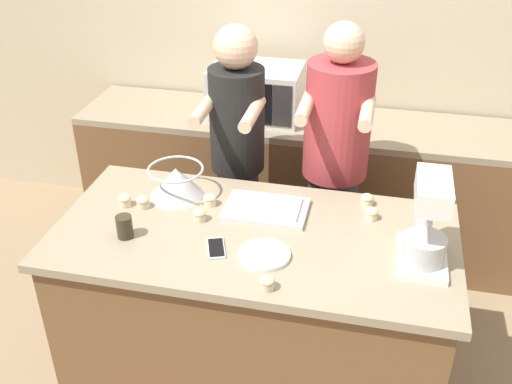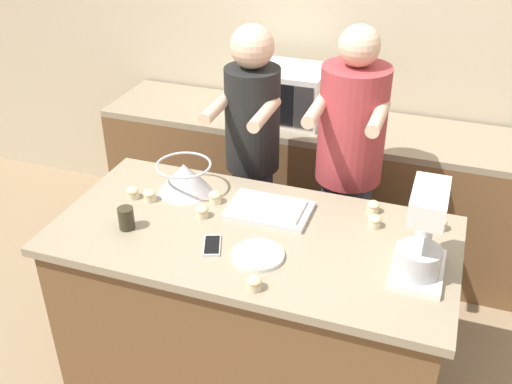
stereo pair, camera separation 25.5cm
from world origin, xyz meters
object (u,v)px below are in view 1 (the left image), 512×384
object	(u,v)px
baking_tray	(266,208)
cupcake_7	(267,283)
cell_phone	(216,248)
drinking_glass	(124,227)
cupcake_6	(210,200)
cupcake_3	(367,200)
cupcake_1	(200,215)
cupcake_5	(125,200)
microwave_oven	(256,92)
cupcake_2	(434,212)
cupcake_0	(371,213)
mixing_bowl	(176,181)
person_left	(237,163)
stand_mixer	(427,226)
person_right	(334,173)
small_plate	(264,255)
cupcake_4	(143,202)

from	to	relation	value
baking_tray	cupcake_7	distance (m)	0.55
cell_phone	cupcake_7	bearing A→B (deg)	-37.66
drinking_glass	cupcake_6	bearing A→B (deg)	49.12
cupcake_7	cupcake_3	bearing A→B (deg)	64.43
cupcake_6	cupcake_7	size ratio (longest dim) A/B	1.00
cupcake_1	cupcake_7	world-z (taller)	same
baking_tray	cupcake_5	xyz separation A→B (m)	(-0.65, -0.09, 0.01)
microwave_oven	cupcake_2	distance (m)	1.46
cell_phone	drinking_glass	size ratio (longest dim) A/B	1.56
cupcake_0	cupcake_7	bearing A→B (deg)	-121.83
mixing_bowl	cupcake_7	xyz separation A→B (m)	(0.56, -0.58, -0.05)
person_left	stand_mixer	distance (m)	1.24
stand_mixer	microwave_oven	size ratio (longest dim) A/B	0.71
drinking_glass	cupcake_7	size ratio (longest dim) A/B	1.70
cupcake_2	cupcake_1	bearing A→B (deg)	-166.20
cupcake_2	cupcake_6	size ratio (longest dim) A/B	1.00
person_left	cell_phone	distance (m)	0.87
person_right	mixing_bowl	distance (m)	0.86
drinking_glass	cupcake_3	size ratio (longest dim) A/B	1.70
cupcake_2	cupcake_6	distance (m)	1.03
cupcake_3	cupcake_7	world-z (taller)	same
cupcake_6	cupcake_0	bearing A→B (deg)	3.48
small_plate	cupcake_5	world-z (taller)	cupcake_5
small_plate	cupcake_3	size ratio (longest dim) A/B	3.65
cupcake_0	cupcake_7	xyz separation A→B (m)	(-0.36, -0.58, 0.00)
cupcake_4	mixing_bowl	bearing A→B (deg)	48.20
cupcake_3	small_plate	bearing A→B (deg)	-127.75
microwave_oven	cupcake_1	bearing A→B (deg)	-88.97
person_left	cupcake_4	size ratio (longest dim) A/B	27.56
cupcake_4	cupcake_6	distance (m)	0.31
drinking_glass	cupcake_3	xyz separation A→B (m)	(1.00, 0.49, -0.02)
person_left	drinking_glass	bearing A→B (deg)	-108.27
cupcake_5	cupcake_7	world-z (taller)	same
cupcake_3	cupcake_4	bearing A→B (deg)	-166.21
cupcake_4	small_plate	bearing A→B (deg)	-21.57
small_plate	cupcake_6	distance (m)	0.47
cupcake_3	mixing_bowl	bearing A→B (deg)	-172.72
person_left	person_right	xyz separation A→B (m)	(0.53, 0.00, 0.00)
stand_mixer	cupcake_1	size ratio (longest dim) A/B	6.50
cell_phone	cupcake_6	size ratio (longest dim) A/B	2.67
mixing_bowl	cupcake_3	distance (m)	0.90
person_left	mixing_bowl	world-z (taller)	person_left
person_right	cupcake_7	size ratio (longest dim) A/B	28.32
stand_mixer	small_plate	distance (m)	0.66
cupcake_4	cupcake_6	xyz separation A→B (m)	(0.30, 0.09, 0.00)
cupcake_1	cupcake_3	bearing A→B (deg)	22.19
baking_tray	mixing_bowl	bearing A→B (deg)	174.08
person_left	small_plate	distance (m)	0.93
cupcake_0	cupcake_5	size ratio (longest dim) A/B	1.00
cupcake_5	cupcake_3	bearing A→B (deg)	12.96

